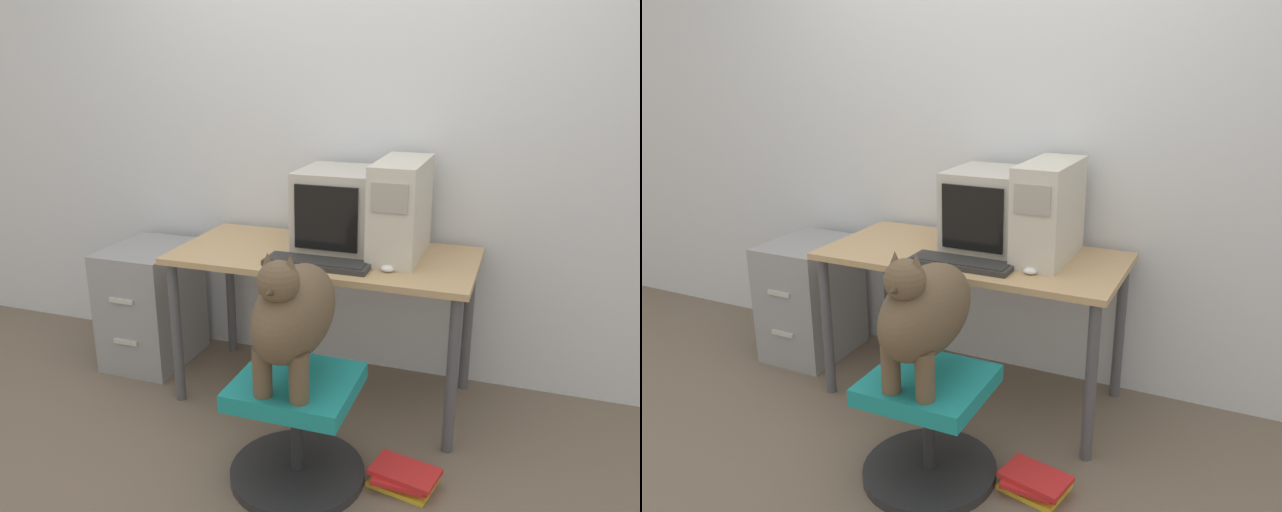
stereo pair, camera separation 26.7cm
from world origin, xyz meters
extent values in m
plane|color=#6B5B4C|center=(0.00, 0.00, 0.00)|extent=(12.00, 12.00, 0.00)
cube|color=silver|center=(0.00, 0.74, 1.30)|extent=(8.00, 0.05, 2.60)
cube|color=tan|center=(0.00, 0.34, 0.74)|extent=(1.42, 0.68, 0.03)
cylinder|color=#4C4C51|center=(-0.66, 0.05, 0.36)|extent=(0.05, 0.05, 0.72)
cylinder|color=#4C4C51|center=(0.66, 0.05, 0.36)|extent=(0.05, 0.05, 0.72)
cylinder|color=#4C4C51|center=(-0.66, 0.63, 0.36)|extent=(0.05, 0.05, 0.72)
cylinder|color=#4C4C51|center=(0.66, 0.63, 0.36)|extent=(0.05, 0.05, 0.72)
cube|color=#B7B2A8|center=(0.03, 0.46, 0.94)|extent=(0.37, 0.40, 0.38)
cube|color=black|center=(0.03, 0.25, 0.94)|extent=(0.30, 0.01, 0.30)
cube|color=beige|center=(0.34, 0.42, 0.97)|extent=(0.21, 0.48, 0.45)
cube|color=#9E998E|center=(0.34, 0.17, 1.08)|extent=(0.16, 0.01, 0.13)
cube|color=#2D2D2D|center=(0.03, 0.14, 0.76)|extent=(0.48, 0.16, 0.02)
cube|color=#292928|center=(0.03, 0.14, 0.78)|extent=(0.44, 0.13, 0.00)
ellipsoid|color=silver|center=(0.34, 0.17, 0.77)|extent=(0.06, 0.05, 0.03)
cylinder|color=#262628|center=(0.11, -0.33, 0.02)|extent=(0.55, 0.55, 0.04)
cylinder|color=#262628|center=(0.11, -0.33, 0.21)|extent=(0.05, 0.05, 0.34)
cube|color=teal|center=(0.11, -0.33, 0.41)|extent=(0.46, 0.44, 0.07)
ellipsoid|color=brown|center=(0.11, -0.33, 0.73)|extent=(0.26, 0.56, 0.35)
cylinder|color=brown|center=(0.04, -0.48, 0.54)|extent=(0.07, 0.07, 0.19)
cylinder|color=brown|center=(0.18, -0.48, 0.54)|extent=(0.07, 0.07, 0.19)
sphere|color=brown|center=(0.11, -0.48, 0.90)|extent=(0.15, 0.15, 0.15)
cone|color=#3E3123|center=(0.11, -0.55, 0.89)|extent=(0.07, 0.08, 0.07)
cone|color=brown|center=(0.07, -0.48, 0.97)|extent=(0.05, 0.05, 0.07)
cone|color=brown|center=(0.15, -0.48, 0.97)|extent=(0.05, 0.05, 0.07)
torus|color=blue|center=(0.11, -0.46, 0.85)|extent=(0.11, 0.11, 0.02)
cube|color=gray|center=(-1.03, 0.39, 0.33)|extent=(0.40, 0.51, 0.66)
cube|color=beige|center=(-1.03, 0.13, 0.45)|extent=(0.14, 0.01, 0.02)
cube|color=beige|center=(-1.03, 0.13, 0.21)|extent=(0.14, 0.01, 0.02)
cube|color=gold|center=(0.53, -0.23, 0.01)|extent=(0.28, 0.23, 0.02)
cube|color=red|center=(0.54, -0.23, 0.03)|extent=(0.22, 0.16, 0.02)
cube|color=red|center=(0.52, -0.25, 0.05)|extent=(0.21, 0.19, 0.02)
cube|color=red|center=(0.54, -0.25, 0.07)|extent=(0.29, 0.21, 0.02)
camera|label=1|loc=(0.90, -2.34, 1.64)|focal=35.00mm
camera|label=2|loc=(1.15, -2.24, 1.64)|focal=35.00mm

